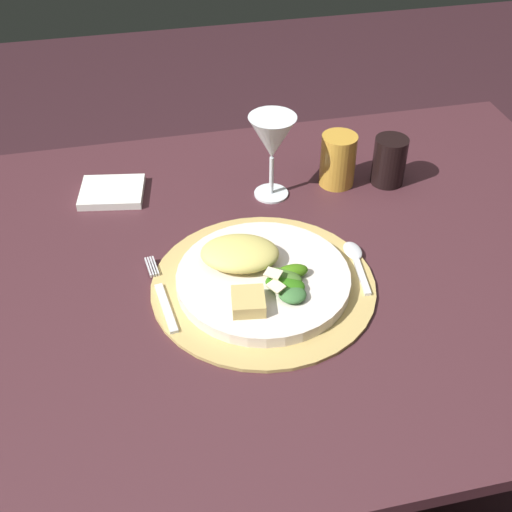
{
  "coord_description": "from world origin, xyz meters",
  "views": [
    {
      "loc": [
        -0.16,
        -0.77,
        1.43
      ],
      "look_at": [
        0.01,
        -0.0,
        0.77
      ],
      "focal_mm": 46.29,
      "sensor_mm": 36.0,
      "label": 1
    }
  ],
  "objects": [
    {
      "name": "amber_tumbler",
      "position": [
        0.21,
        0.2,
        0.8
      ],
      "size": [
        0.06,
        0.06,
        0.1
      ],
      "primitive_type": "cylinder",
      "color": "gold",
      "rests_on": "dining_table"
    },
    {
      "name": "salad_greens",
      "position": [
        0.04,
        -0.08,
        0.79
      ],
      "size": [
        0.08,
        0.09,
        0.03
      ],
      "color": "#2D6E13",
      "rests_on": "dinner_plate"
    },
    {
      "name": "spoon",
      "position": [
        0.17,
        -0.03,
        0.76
      ],
      "size": [
        0.03,
        0.13,
        0.01
      ],
      "color": "silver",
      "rests_on": "placemat"
    },
    {
      "name": "dark_tumbler",
      "position": [
        0.3,
        0.18,
        0.8
      ],
      "size": [
        0.06,
        0.06,
        0.09
      ],
      "primitive_type": "cylinder",
      "color": "black",
      "rests_on": "dining_table"
    },
    {
      "name": "napkin",
      "position": [
        -0.2,
        0.25,
        0.76
      ],
      "size": [
        0.13,
        0.11,
        0.01
      ],
      "primitive_type": "cube",
      "rotation": [
        0.0,
        0.0,
        -0.17
      ],
      "color": "white",
      "rests_on": "dining_table"
    },
    {
      "name": "fork",
      "position": [
        -0.14,
        -0.05,
        0.76
      ],
      "size": [
        0.03,
        0.17,
        0.0
      ],
      "color": "silver",
      "rests_on": "placemat"
    },
    {
      "name": "dining_table",
      "position": [
        0.0,
        0.0,
        0.59
      ],
      "size": [
        1.29,
        0.87,
        0.75
      ],
      "color": "#422127",
      "rests_on": "ground"
    },
    {
      "name": "ground_plane",
      "position": [
        0.0,
        0.0,
        0.0
      ],
      "size": [
        6.0,
        6.0,
        0.0
      ],
      "primitive_type": "plane",
      "color": "#321A20"
    },
    {
      "name": "wine_glass",
      "position": [
        0.08,
        0.18,
        0.86
      ],
      "size": [
        0.08,
        0.08,
        0.16
      ],
      "color": "silver",
      "rests_on": "dining_table"
    },
    {
      "name": "bread_piece",
      "position": [
        -0.02,
        -0.11,
        0.79
      ],
      "size": [
        0.05,
        0.06,
        0.02
      ],
      "primitive_type": "cube",
      "rotation": [
        0.0,
        0.0,
        1.43
      ],
      "color": "tan",
      "rests_on": "dinner_plate"
    },
    {
      "name": "placemat",
      "position": [
        0.01,
        -0.05,
        0.75
      ],
      "size": [
        0.34,
        0.34,
        0.01
      ],
      "primitive_type": "cylinder",
      "color": "tan",
      "rests_on": "dining_table"
    },
    {
      "name": "dinner_plate",
      "position": [
        0.01,
        -0.05,
        0.77
      ],
      "size": [
        0.26,
        0.26,
        0.02
      ],
      "primitive_type": "cylinder",
      "color": "silver",
      "rests_on": "placemat"
    },
    {
      "name": "pasta_serving",
      "position": [
        -0.02,
        -0.02,
        0.79
      ],
      "size": [
        0.14,
        0.11,
        0.03
      ],
      "primitive_type": "ellipsoid",
      "rotation": [
        0.0,
        0.0,
        6.04
      ],
      "color": "#D9C767",
      "rests_on": "dinner_plate"
    }
  ]
}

